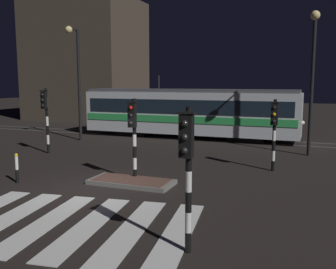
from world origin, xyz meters
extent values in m
plane|color=black|center=(0.00, 0.00, 0.00)|extent=(120.00, 120.00, 0.00)
cube|color=#59595E|center=(0.00, 12.25, 0.01)|extent=(80.00, 0.12, 0.03)
cube|color=#59595E|center=(0.00, 13.69, 0.01)|extent=(80.00, 0.12, 0.03)
cube|color=silver|center=(-0.58, -3.18, 0.01)|extent=(1.31, 4.51, 0.02)
cube|color=silver|center=(0.58, -3.01, 0.01)|extent=(1.31, 4.51, 0.02)
cube|color=silver|center=(1.75, -2.85, 0.01)|extent=(1.31, 4.51, 0.02)
cube|color=silver|center=(2.92, -2.69, 0.01)|extent=(1.31, 4.51, 0.02)
cube|color=silver|center=(4.09, -2.53, 0.01)|extent=(1.31, 4.51, 0.02)
cube|color=slate|center=(0.96, 1.20, 0.08)|extent=(3.09, 1.34, 0.16)
cube|color=brown|center=(0.96, 1.20, 0.17)|extent=(2.78, 1.21, 0.02)
cylinder|color=black|center=(0.86, 1.69, 0.22)|extent=(0.14, 0.14, 0.44)
cylinder|color=white|center=(0.86, 1.69, 0.67)|extent=(0.14, 0.14, 0.44)
cylinder|color=black|center=(0.86, 1.69, 1.11)|extent=(0.14, 0.14, 0.44)
cylinder|color=white|center=(0.86, 1.69, 1.55)|extent=(0.14, 0.14, 0.44)
cylinder|color=black|center=(0.86, 1.69, 2.00)|extent=(0.14, 0.14, 0.44)
cylinder|color=white|center=(0.86, 1.69, 2.44)|extent=(0.14, 0.14, 0.44)
cylinder|color=black|center=(0.86, 1.69, 2.89)|extent=(0.14, 0.14, 0.44)
cube|color=black|center=(0.86, 1.52, 2.51)|extent=(0.28, 0.20, 0.90)
sphere|color=red|center=(0.86, 1.41, 2.79)|extent=(0.14, 0.14, 0.14)
sphere|color=black|center=(0.86, 1.41, 2.51)|extent=(0.14, 0.14, 0.14)
sphere|color=black|center=(0.86, 1.41, 2.23)|extent=(0.14, 0.14, 0.14)
cube|color=black|center=(0.86, 1.52, 3.00)|extent=(0.36, 0.24, 0.04)
cylinder|color=black|center=(-5.87, 5.05, 0.24)|extent=(0.14, 0.14, 0.49)
cylinder|color=white|center=(-5.87, 5.05, 0.73)|extent=(0.14, 0.14, 0.49)
cylinder|color=black|center=(-5.87, 5.05, 1.21)|extent=(0.14, 0.14, 0.49)
cylinder|color=white|center=(-5.87, 5.05, 1.70)|extent=(0.14, 0.14, 0.49)
cylinder|color=black|center=(-5.87, 5.05, 2.18)|extent=(0.14, 0.14, 0.49)
cylinder|color=white|center=(-5.87, 5.05, 2.67)|extent=(0.14, 0.14, 0.49)
cylinder|color=black|center=(-5.87, 5.05, 3.15)|extent=(0.14, 0.14, 0.49)
cube|color=black|center=(-5.87, 4.88, 2.80)|extent=(0.28, 0.20, 0.90)
sphere|color=black|center=(-5.87, 4.77, 3.08)|extent=(0.14, 0.14, 0.14)
sphere|color=black|center=(-5.87, 4.77, 2.80)|extent=(0.14, 0.14, 0.14)
sphere|color=black|center=(-5.87, 4.77, 2.52)|extent=(0.14, 0.14, 0.14)
cube|color=black|center=(-5.87, 4.88, 3.29)|extent=(0.36, 0.24, 0.04)
cylinder|color=black|center=(4.65, -3.37, 0.23)|extent=(0.14, 0.14, 0.46)
cylinder|color=white|center=(4.65, -3.37, 0.69)|extent=(0.14, 0.14, 0.46)
cylinder|color=black|center=(4.65, -3.37, 1.14)|extent=(0.14, 0.14, 0.46)
cylinder|color=white|center=(4.65, -3.37, 1.60)|extent=(0.14, 0.14, 0.46)
cylinder|color=black|center=(4.65, -3.37, 2.06)|extent=(0.14, 0.14, 0.46)
cylinder|color=white|center=(4.65, -3.37, 2.51)|extent=(0.14, 0.14, 0.46)
cylinder|color=black|center=(4.65, -3.37, 2.97)|extent=(0.14, 0.14, 0.46)
cube|color=black|center=(4.65, -3.54, 2.60)|extent=(0.28, 0.20, 0.90)
sphere|color=black|center=(4.65, -3.65, 2.88)|extent=(0.14, 0.14, 0.14)
sphere|color=black|center=(4.65, -3.65, 2.60)|extent=(0.14, 0.14, 0.14)
sphere|color=black|center=(4.65, -3.65, 2.32)|extent=(0.14, 0.14, 0.14)
cube|color=black|center=(4.65, -3.54, 3.09)|extent=(0.36, 0.24, 0.04)
cylinder|color=black|center=(5.56, 5.24, 0.21)|extent=(0.14, 0.14, 0.43)
cylinder|color=white|center=(5.56, 5.24, 0.64)|extent=(0.14, 0.14, 0.43)
cylinder|color=black|center=(5.56, 5.24, 1.07)|extent=(0.14, 0.14, 0.43)
cylinder|color=white|center=(5.56, 5.24, 1.50)|extent=(0.14, 0.14, 0.43)
cylinder|color=black|center=(5.56, 5.24, 1.93)|extent=(0.14, 0.14, 0.43)
cylinder|color=white|center=(5.56, 5.24, 2.36)|extent=(0.14, 0.14, 0.43)
cylinder|color=black|center=(5.56, 5.24, 2.79)|extent=(0.14, 0.14, 0.43)
cube|color=black|center=(5.56, 5.07, 2.41)|extent=(0.28, 0.20, 0.90)
sphere|color=black|center=(5.56, 4.96, 2.69)|extent=(0.14, 0.14, 0.14)
sphere|color=orange|center=(5.56, 4.96, 2.41)|extent=(0.14, 0.14, 0.14)
sphere|color=black|center=(5.56, 4.96, 2.13)|extent=(0.14, 0.14, 0.14)
cube|color=black|center=(5.56, 5.07, 2.90)|extent=(0.36, 0.24, 0.04)
cylinder|color=black|center=(6.89, 9.35, 3.48)|extent=(0.18, 0.18, 6.96)
cylinder|color=black|center=(6.89, 8.90, 6.86)|extent=(0.10, 0.90, 0.10)
sphere|color=#F9E08C|center=(6.89, 8.45, 6.78)|extent=(0.44, 0.44, 0.44)
cylinder|color=black|center=(-6.88, 9.51, 3.50)|extent=(0.18, 0.18, 6.99)
cylinder|color=black|center=(-6.88, 9.06, 6.89)|extent=(0.10, 0.90, 0.10)
sphere|color=#F9E08C|center=(-6.88, 8.61, 6.81)|extent=(0.44, 0.44, 0.44)
cube|color=silver|center=(-0.74, 12.97, 1.70)|extent=(14.26, 2.50, 2.70)
cube|color=green|center=(-0.74, 11.70, 1.35)|extent=(13.97, 0.04, 0.44)
cube|color=green|center=(-0.74, 14.24, 1.35)|extent=(13.97, 0.04, 0.44)
cube|color=black|center=(-0.74, 11.71, 2.15)|extent=(13.54, 0.03, 0.90)
cube|color=#4C4C51|center=(-0.74, 12.97, 3.15)|extent=(13.97, 2.30, 0.20)
cylinder|color=#262628|center=(-2.87, 12.97, 3.65)|extent=(0.08, 0.08, 1.00)
cube|color=black|center=(3.18, 12.97, 0.17)|extent=(2.20, 2.00, 0.35)
cube|color=black|center=(-4.66, 12.97, 0.17)|extent=(2.20, 2.00, 0.35)
sphere|color=#F9F2CC|center=(6.44, 12.97, 1.30)|extent=(0.24, 0.24, 0.24)
cylinder|color=black|center=(-3.07, -0.18, 0.25)|extent=(0.12, 0.12, 0.50)
cylinder|color=white|center=(-3.07, -0.18, 0.75)|extent=(0.12, 0.12, 0.50)
sphere|color=yellow|center=(-3.07, -0.18, 1.05)|extent=(0.12, 0.12, 0.12)
cube|color=#42382D|center=(-14.73, 22.34, 5.85)|extent=(10.34, 8.00, 11.71)
camera|label=1|loc=(7.11, -10.88, 3.72)|focal=40.45mm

